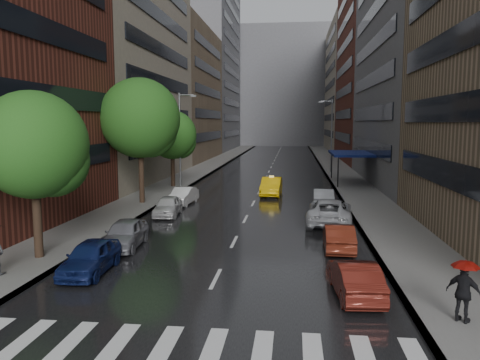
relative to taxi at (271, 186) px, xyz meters
name	(u,v)px	position (x,y,z in m)	size (l,w,h in m)	color
ground	(196,320)	(-1.23, -26.31, -0.79)	(220.00, 220.00, 0.00)	gray
road	(270,169)	(-1.23, 23.69, -0.78)	(14.00, 140.00, 0.01)	black
sidewalk_left	(206,167)	(-10.23, 23.69, -0.71)	(4.00, 140.00, 0.15)	gray
sidewalk_right	(337,169)	(7.77, 23.69, -0.71)	(4.00, 140.00, 0.15)	gray
crosswalk	(188,349)	(-1.03, -28.31, -0.77)	(13.15, 2.80, 0.01)	silver
buildings_left	(178,60)	(-16.23, 32.48, 15.20)	(8.00, 108.00, 38.00)	maroon
buildings_right	(377,62)	(13.77, 30.39, 14.25)	(8.05, 109.10, 36.00)	#937A5B
building_far	(283,87)	(-1.23, 91.69, 15.21)	(40.00, 14.00, 32.00)	slate
tree_near	(33,145)	(-9.83, -20.61, 4.55)	(4.90, 4.90, 7.81)	#382619
tree_mid	(140,118)	(-9.83, -5.62, 5.89)	(6.12, 6.12, 9.75)	#382619
tree_far	(172,135)	(-9.83, 3.87, 4.35)	(4.72, 4.72, 7.51)	#382619
taxi	(271,186)	(0.00, 0.00, 0.00)	(1.67, 4.78, 1.57)	yellow
parked_cars_left	(146,220)	(-6.63, -14.53, -0.09)	(1.99, 21.01, 1.45)	#111C50
parked_cars_right	(332,218)	(4.17, -13.13, -0.04)	(3.23, 22.78, 1.61)	#5C1A12
ped_red_umbrella	(464,286)	(7.20, -25.87, 0.54)	(1.13, 1.06, 2.01)	black
street_lamp_left	(181,138)	(-8.95, 3.69, 4.10)	(1.74, 0.22, 9.00)	gray
street_lamp_right	(331,134)	(6.49, 18.69, 4.10)	(1.74, 0.22, 9.00)	gray
awning	(350,154)	(7.76, 8.69, 2.35)	(4.00, 8.00, 3.12)	navy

